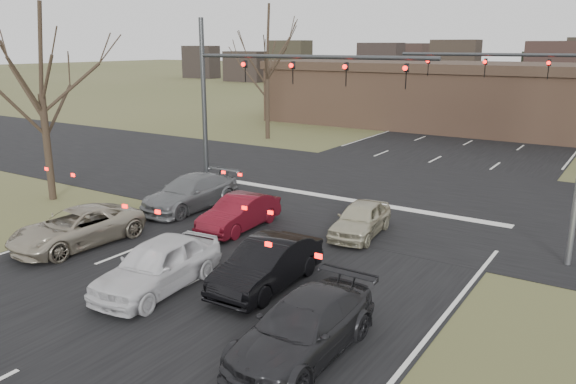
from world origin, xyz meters
name	(u,v)px	position (x,y,z in m)	size (l,w,h in m)	color
ground	(124,317)	(0.00, 0.00, 0.00)	(360.00, 360.00, 0.00)	#50532C
road_main	(541,106)	(0.00, 60.00, 0.01)	(14.00, 300.00, 0.02)	black
road_cross	(372,191)	(0.00, 15.00, 0.01)	(200.00, 14.00, 0.02)	black
building	(522,99)	(2.00, 38.00, 2.67)	(42.40, 10.40, 5.30)	brown
mast_arm_near	(256,81)	(-5.23, 13.00, 5.07)	(12.12, 0.24, 8.00)	#383A3D
mast_arm_far	(554,79)	(6.18, 23.00, 5.02)	(11.12, 0.24, 8.00)	#383A3D
tree_left_near	(36,48)	(-11.50, 6.00, 6.57)	(5.10, 5.10, 8.50)	black
tree_left_far	(267,35)	(-13.00, 25.00, 7.34)	(5.70, 5.70, 9.50)	black
car_silver_suv	(77,228)	(-5.46, 2.77, 0.64)	(2.13, 4.62, 1.28)	#A29883
car_white_sedan	(158,265)	(-0.50, 1.72, 0.74)	(1.74, 4.32, 1.47)	silver
car_black_hatch	(267,264)	(1.98, 3.53, 0.68)	(1.44, 4.14, 1.37)	black
car_charcoal_sedan	(303,327)	(4.74, 0.99, 0.66)	(1.84, 4.52, 1.31)	black
car_grey_ahead	(191,193)	(-5.27, 8.27, 0.69)	(1.95, 4.79, 1.39)	slate
car_red_ahead	(239,213)	(-1.87, 7.22, 0.63)	(1.34, 3.83, 1.26)	#590C17
car_silver_ahead	(361,219)	(2.26, 9.03, 0.62)	(1.46, 3.62, 1.23)	#B9B496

